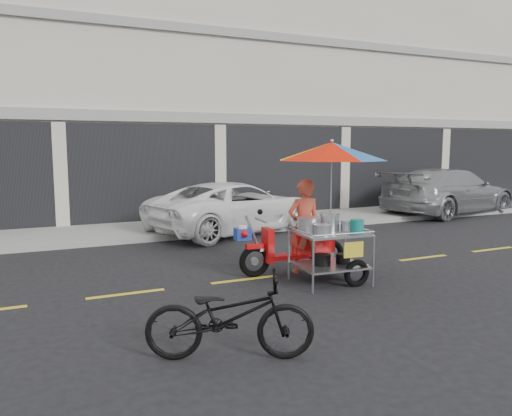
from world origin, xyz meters
name	(u,v)px	position (x,y,z in m)	size (l,w,h in m)	color
ground	(341,268)	(0.00, 0.00, 0.00)	(90.00, 90.00, 0.00)	black
sidewalk	(232,223)	(0.00, 5.50, 0.07)	(45.00, 3.00, 0.15)	gray
shophouse_block	(250,96)	(2.82, 10.59, 4.24)	(36.00, 8.11, 10.40)	beige
centerline	(341,268)	(0.00, 0.00, 0.00)	(42.00, 0.10, 0.01)	gold
white_pickup	(235,207)	(-0.33, 4.47, 0.67)	(2.22, 4.82, 1.34)	white
silver_pickup	(449,191)	(7.46, 4.69, 0.77)	(2.16, 5.30, 1.54)	#9B9DA1
near_bicycle	(230,316)	(-3.40, -2.87, 0.48)	(0.63, 1.82, 0.96)	black
food_vendor_rig	(320,192)	(-0.77, -0.44, 1.51)	(2.39, 2.02, 2.41)	black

